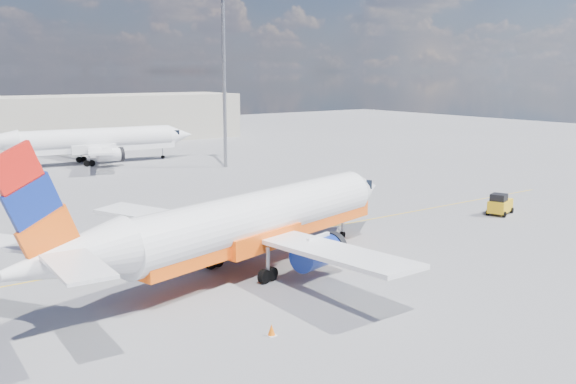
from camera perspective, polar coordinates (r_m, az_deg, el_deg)
ground at (r=43.99m, az=-1.41°, el=-5.26°), size 240.00×240.00×0.00m
taxi_line at (r=46.39m, az=-3.53°, el=-4.42°), size 70.00×0.15×0.01m
terminal_main at (r=113.83m, az=-21.43°, el=5.88°), size 70.00×14.00×8.00m
main_jet at (r=38.90m, az=-3.47°, el=-2.68°), size 30.77×23.49×9.30m
second_jet at (r=88.61m, az=-17.14°, el=4.33°), size 29.75×23.45×9.02m
gse_tug at (r=57.71m, az=18.32°, el=-1.05°), size 2.94×2.32×1.87m
traffic_cone at (r=30.40m, az=-1.48°, el=-12.17°), size 0.40×0.40×0.56m
floodlight_mast at (r=81.74m, az=-5.73°, el=11.39°), size 1.60×1.60×21.96m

